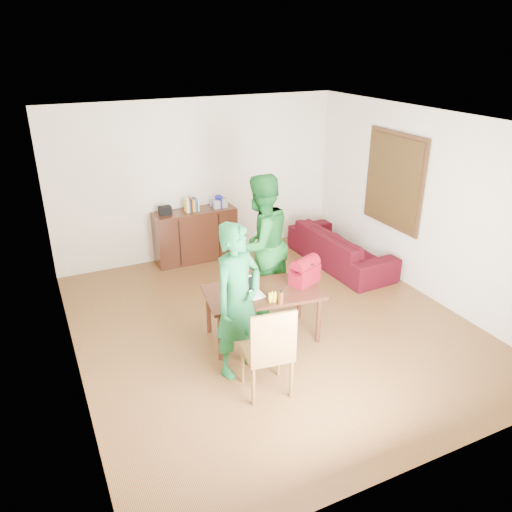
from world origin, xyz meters
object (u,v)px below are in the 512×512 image
table (263,296)px  laptop (252,293)px  bottle (281,297)px  person_far (260,245)px  red_bag (305,273)px  sofa (340,247)px  chair (267,367)px  person_near (238,301)px

table → laptop: (-0.19, -0.07, 0.12)m
table → bottle: bottle is taller
person_far → bottle: 1.14m
bottle → red_bag: (0.53, 0.35, 0.05)m
bottle → sofa: bottle is taller
person_far → chair: bearing=49.9°
laptop → sofa: 2.86m
chair → laptop: (0.25, 0.92, 0.40)m
person_far → laptop: (-0.49, -0.77, -0.27)m
table → person_near: person_near is taller
person_near → sofa: bearing=12.2°
chair → bottle: (0.48, 0.61, 0.45)m
laptop → sofa: bearing=33.1°
person_near → laptop: person_near is taller
table → bottle: size_ratio=8.37×
red_bag → sofa: red_bag is taller
laptop → bottle: bearing=-53.2°
person_near → sofa: (2.74, 1.97, -0.61)m
sofa → bottle: bearing=128.9°
table → red_bag: (0.58, -0.04, 0.22)m
person_far → bottle: bearing=60.2°
person_near → laptop: 0.60m
laptop → person_near: bearing=-130.3°
chair → table: bearing=74.2°
table → person_near: bearing=-130.1°
table → person_near: (-0.56, -0.50, 0.32)m
chair → person_near: 0.78m
person_near → person_far: size_ratio=0.93×
person_far → laptop: bearing=40.9°
person_near → laptop: bearing=26.1°
person_near → chair: bearing=-99.7°
bottle → red_bag: red_bag is taller
person_far → red_bag: person_far is taller
chair → bottle: bearing=59.3°
red_bag → sofa: 2.26m
chair → sofa: size_ratio=0.52×
sofa → table: bearing=121.8°
bottle → sofa: bearing=41.0°
person_near → red_bag: bearing=-1.3°
red_bag → bottle: bearing=-168.8°
chair → person_far: 1.97m
table → bottle: 0.43m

